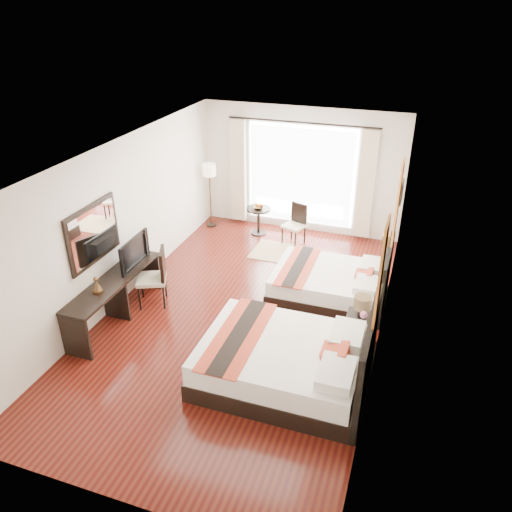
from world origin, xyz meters
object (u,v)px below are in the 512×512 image
(floor_lamp, at_px, (209,174))
(fruit_bowl, at_px, (258,208))
(television, at_px, (130,251))
(window_chair, at_px, (294,232))
(desk_chair, at_px, (154,287))
(side_table, at_px, (259,221))
(nightstand, at_px, (360,334))
(bed_near, at_px, (288,361))
(bed_far, at_px, (333,283))
(console_desk, at_px, (116,299))
(table_lamp, at_px, (362,304))
(vase, at_px, (362,324))

(floor_lamp, xyz_separation_m, fruit_bowl, (1.20, -0.10, -0.61))
(television, relative_size, window_chair, 1.00)
(desk_chair, xyz_separation_m, floor_lamp, (-0.37, 3.39, 0.94))
(fruit_bowl, bearing_deg, side_table, 103.62)
(nightstand, bearing_deg, bed_near, -129.07)
(bed_far, height_order, television, television)
(bed_far, bearing_deg, console_desk, -150.98)
(table_lamp, relative_size, fruit_bowl, 1.81)
(television, xyz_separation_m, floor_lamp, (-0.03, 3.45, 0.25))
(console_desk, xyz_separation_m, television, (0.02, 0.55, 0.63))
(vase, height_order, floor_lamp, floor_lamp)
(table_lamp, bearing_deg, desk_chair, 178.79)
(window_chair, bearing_deg, nightstand, 50.81)
(desk_chair, bearing_deg, window_chair, -142.97)
(desk_chair, xyz_separation_m, window_chair, (1.71, 3.11, -0.05))
(nightstand, relative_size, vase, 4.48)
(table_lamp, bearing_deg, window_chair, 120.62)
(bed_far, height_order, fruit_bowl, bed_far)
(fruit_bowl, bearing_deg, vase, -51.58)
(bed_far, xyz_separation_m, desk_chair, (-2.93, -1.21, 0.03))
(bed_near, xyz_separation_m, vase, (0.88, 0.90, 0.22))
(table_lamp, relative_size, vase, 3.25)
(side_table, bearing_deg, window_chair, -13.12)
(side_table, relative_size, window_chair, 0.70)
(console_desk, bearing_deg, television, 87.92)
(bed_far, distance_m, side_table, 2.98)
(window_chair, bearing_deg, console_desk, -8.72)
(table_lamp, distance_m, desk_chair, 3.63)
(nightstand, distance_m, desk_chair, 3.62)
(vase, bearing_deg, television, 177.11)
(vase, xyz_separation_m, window_chair, (-1.94, 3.38, -0.29))
(nightstand, relative_size, window_chair, 0.64)
(fruit_bowl, bearing_deg, floor_lamp, 175.06)
(bed_near, bearing_deg, vase, 45.54)
(television, height_order, window_chair, television)
(table_lamp, distance_m, floor_lamp, 5.29)
(table_lamp, bearing_deg, console_desk, -172.20)
(bed_near, height_order, console_desk, bed_near)
(bed_far, distance_m, window_chair, 2.26)
(floor_lamp, height_order, window_chair, floor_lamp)
(floor_lamp, bearing_deg, window_chair, -7.58)
(side_table, bearing_deg, fruit_bowl, -76.38)
(bed_near, xyz_separation_m, console_desk, (-3.13, 0.55, 0.04))
(desk_chair, xyz_separation_m, side_table, (0.82, 3.32, -0.01))
(vase, bearing_deg, bed_near, -134.46)
(side_table, bearing_deg, floor_lamp, 176.64)
(desk_chair, bearing_deg, fruit_bowl, -128.34)
(nightstand, height_order, console_desk, console_desk)
(table_lamp, bearing_deg, television, 179.90)
(vase, bearing_deg, nightstand, 104.50)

